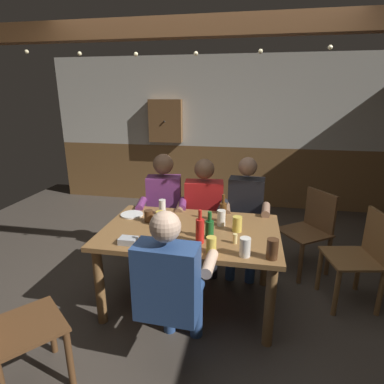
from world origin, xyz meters
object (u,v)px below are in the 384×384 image
object	(u,v)px
chair_empty_near_right	(310,229)
bottle_0	(223,211)
dining_table	(190,240)
chair_empty_far_end	(9,329)
bottle_1	(161,237)
person_2	(245,211)
pint_glass_7	(160,219)
pint_glass_1	(221,218)
bottle_2	(210,228)
pint_glass_3	(162,207)
bottle_3	(200,230)
plate_0	(132,215)
pint_glass_4	(245,247)
condiment_caddy	(128,241)
person_1	(204,208)
person_0	(164,204)
pint_glass_2	(237,224)
chair_empty_near_left	(361,256)
pint_glass_0	(211,245)
pint_glass_5	(272,249)
person_3	(171,283)
pint_glass_6	(149,216)
wall_dart_cabinet	(165,121)
table_candle	(235,239)

from	to	relation	value
chair_empty_near_right	bottle_0	size ratio (longest dim) A/B	3.36
dining_table	bottle_0	distance (m)	0.40
chair_empty_far_end	bottle_1	bearing A→B (deg)	81.66
person_2	pint_glass_7	size ratio (longest dim) A/B	9.23
chair_empty_near_right	pint_glass_1	distance (m)	1.17
bottle_2	pint_glass_3	xyz separation A→B (m)	(-0.52, 0.44, -0.01)
chair_empty_near_right	bottle_3	xyz separation A→B (m)	(-1.03, -1.04, 0.36)
plate_0	pint_glass_4	xyz separation A→B (m)	(1.10, -0.61, 0.06)
condiment_caddy	bottle_0	distance (m)	0.91
person_1	bottle_3	distance (m)	0.97
person_0	condiment_caddy	distance (m)	1.09
chair_empty_near_right	pint_glass_2	world-z (taller)	chair_empty_near_right
chair_empty_far_end	chair_empty_near_left	bearing A→B (deg)	69.41
chair_empty_near_right	chair_empty_near_left	size ratio (longest dim) A/B	1.00
chair_empty_near_right	bottle_0	xyz separation A→B (m)	(-0.89, -0.58, 0.35)
condiment_caddy	bottle_2	xyz separation A→B (m)	(0.61, 0.21, 0.06)
person_1	pint_glass_3	xyz separation A→B (m)	(-0.35, -0.42, 0.14)
bottle_2	pint_glass_1	size ratio (longest dim) A/B	1.61
pint_glass_0	pint_glass_5	xyz separation A→B (m)	(0.44, -0.01, 0.01)
person_3	pint_glass_7	distance (m)	0.81
chair_empty_far_end	condiment_caddy	bearing A→B (deg)	96.62
person_2	pint_glass_3	size ratio (longest dim) A/B	8.17
person_0	chair_empty_far_end	world-z (taller)	person_0
person_3	pint_glass_0	distance (m)	0.42
person_1	pint_glass_5	size ratio (longest dim) A/B	7.92
pint_glass_1	pint_glass_6	xyz separation A→B (m)	(-0.67, -0.04, -0.02)
person_2	wall_dart_cabinet	bearing A→B (deg)	-51.84
chair_empty_near_right	pint_glass_6	xyz separation A→B (m)	(-1.56, -0.71, 0.31)
bottle_2	chair_empty_far_end	bearing A→B (deg)	-138.61
plate_0	pint_glass_4	bearing A→B (deg)	-28.98
chair_empty_near_right	pint_glass_6	world-z (taller)	chair_empty_near_right
dining_table	bottle_3	distance (m)	0.34
pint_glass_1	person_1	bearing A→B (deg)	113.05
chair_empty_far_end	bottle_2	bearing A→B (deg)	80.80
condiment_caddy	bottle_3	distance (m)	0.57
pint_glass_2	bottle_0	bearing A→B (deg)	125.97
person_2	pint_glass_5	xyz separation A→B (m)	(0.22, -1.10, 0.14)
bottle_3	pint_glass_6	distance (m)	0.63
bottle_0	pint_glass_4	size ratio (longest dim) A/B	1.83
dining_table	wall_dart_cabinet	world-z (taller)	wall_dart_cabinet
dining_table	chair_empty_near_right	size ratio (longest dim) A/B	1.73
plate_0	pint_glass_2	size ratio (longest dim) A/B	1.63
table_candle	wall_dart_cabinet	bearing A→B (deg)	114.77
chair_empty_far_end	pint_glass_4	bearing A→B (deg)	66.98
person_0	pint_glass_4	bearing A→B (deg)	119.48
person_3	plate_0	size ratio (longest dim) A/B	5.49
person_1	pint_glass_5	xyz separation A→B (m)	(0.66, -1.11, 0.14)
person_1	bottle_3	world-z (taller)	person_1
dining_table	table_candle	bearing A→B (deg)	-26.89
pint_glass_1	pint_glass_7	xyz separation A→B (m)	(-0.53, -0.10, -0.00)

